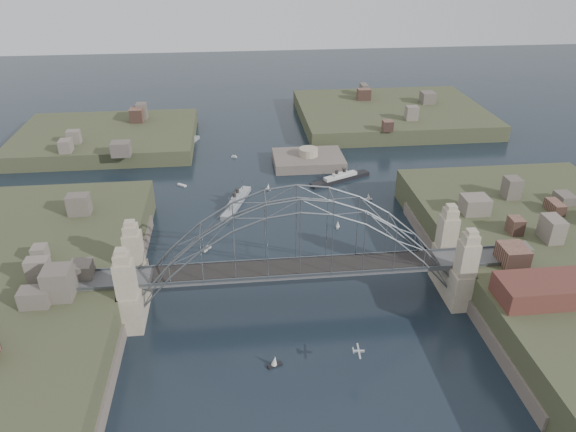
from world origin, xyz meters
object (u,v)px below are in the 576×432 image
Objects in this scene: bridge at (298,250)px; naval_cruiser_far at (189,143)px; fort_island at (308,165)px; naval_cruiser_near at (236,202)px; wharf_shed at (554,289)px; ocean_liner at (340,178)px.

naval_cruiser_far is at bearing 106.42° from bridge.
fort_island is 34.88m from naval_cruiser_near.
bridge is at bearing 162.35° from wharf_shed.
fort_island is (12.00, 70.00, -12.66)m from bridge.
naval_cruiser_far is (-15.60, 47.30, -0.15)m from naval_cruiser_near.
ocean_liner is at bearing -36.75° from naval_cruiser_far.
naval_cruiser_far is (-38.94, 21.41, 1.07)m from fort_island.
bridge is at bearing -73.58° from naval_cruiser_far.
bridge is 4.20× the size of wharf_shed.
fort_island is 1.63× the size of naval_cruiser_far.
wharf_shed is 75.20m from ocean_liner.
ocean_liner is (7.71, -13.43, 1.10)m from fort_island.
fort_island is at bearing 80.27° from bridge.
fort_island reaches higher than naval_cruiser_near.
wharf_shed is at bearing -46.40° from naval_cruiser_near.
wharf_shed reaches higher than ocean_liner.
naval_cruiser_near is 0.97× the size of ocean_liner.
naval_cruiser_near is (-11.34, 44.10, -11.44)m from bridge.
wharf_shed is 80.75m from naval_cruiser_near.
fort_island is at bearing 47.98° from naval_cruiser_near.
naval_cruiser_near is at bearing 133.60° from wharf_shed.
naval_cruiser_far is at bearing 151.20° from fort_island.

